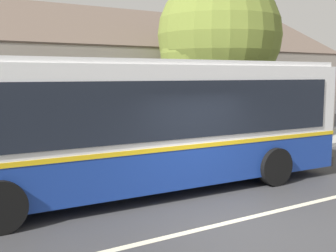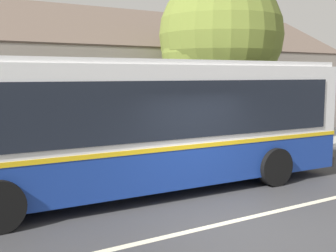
% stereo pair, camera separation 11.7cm
% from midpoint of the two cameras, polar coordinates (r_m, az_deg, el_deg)
% --- Properties ---
extents(ground_plane, '(300.00, 300.00, 0.00)m').
position_cam_midpoint_polar(ground_plane, '(8.71, 9.25, -12.46)').
color(ground_plane, '#38383A').
extents(sidewalk_far, '(60.00, 3.00, 0.15)m').
position_cam_midpoint_polar(sidewalk_far, '(13.61, -7.65, -4.99)').
color(sidewalk_far, '#9E9E99').
rests_on(sidewalk_far, ground).
extents(lane_divider_stripe, '(60.00, 0.16, 0.01)m').
position_cam_midpoint_polar(lane_divider_stripe, '(8.71, 9.25, -12.44)').
color(lane_divider_stripe, beige).
rests_on(lane_divider_stripe, ground).
extents(community_building, '(25.27, 8.75, 7.10)m').
position_cam_midpoint_polar(community_building, '(20.54, -10.26, 4.68)').
color(community_building, gray).
rests_on(community_building, ground).
extents(transit_bus, '(11.71, 3.04, 3.22)m').
position_cam_midpoint_polar(transit_bus, '(10.17, -5.53, 0.44)').
color(transit_bus, navy).
rests_on(transit_bus, ground).
extents(bench_down_street, '(1.86, 0.51, 0.94)m').
position_cam_midpoint_polar(bench_down_street, '(12.26, -15.59, -4.12)').
color(bench_down_street, brown).
rests_on(bench_down_street, sidewalk_far).
extents(street_tree_primary, '(4.79, 4.79, 6.79)m').
position_cam_midpoint_polar(street_tree_primary, '(16.72, 6.23, 11.45)').
color(street_tree_primary, '#4C3828').
rests_on(street_tree_primary, ground).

